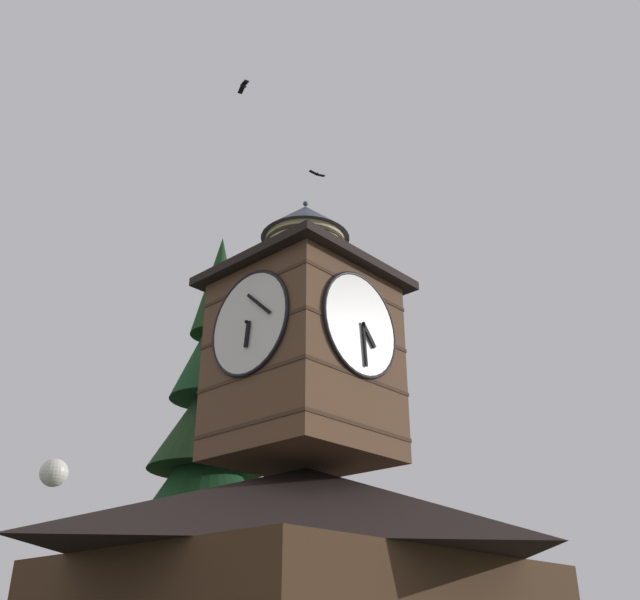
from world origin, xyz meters
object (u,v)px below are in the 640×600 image
building_main (306,588)px  moon (54,473)px  flying_bird_high (317,174)px  clock_tower (304,344)px  pine_tree_behind (206,483)px  flying_bird_low (243,86)px

building_main → moon: size_ratio=5.90×
building_main → flying_bird_high: 17.39m
clock_tower → pine_tree_behind: (-2.11, -6.62, -2.66)m
flying_bird_high → flying_bird_low: (7.51, 4.01, -2.69)m
clock_tower → moon: size_ratio=4.19×
building_main → flying_bird_low: flying_bird_low is taller
pine_tree_behind → building_main: bearing=75.8°
clock_tower → pine_tree_behind: 7.44m
clock_tower → flying_bird_low: size_ratio=12.79×
clock_tower → moon: (-10.33, -33.90, 2.75)m
building_main → flying_bird_high: bearing=-139.6°
building_main → flying_bird_high: size_ratio=15.05×
building_main → clock_tower: clock_tower is taller
building_main → moon: (-9.82, -33.54, 9.03)m
moon → clock_tower: bearing=73.0°
building_main → pine_tree_behind: pine_tree_behind is taller
flying_bird_low → pine_tree_behind: bearing=-126.0°
moon → flying_bird_low: (13.04, 33.90, 4.73)m
moon → building_main: bearing=73.7°
pine_tree_behind → moon: bearing=-106.8°
pine_tree_behind → flying_bird_low: flying_bird_low is taller
flying_bird_high → flying_bird_low: flying_bird_high is taller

